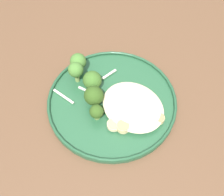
{
  "coord_description": "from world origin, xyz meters",
  "views": [
    {
      "loc": [
        -0.18,
        0.29,
        1.26
      ],
      "look_at": [
        0.05,
        0.05,
        0.76
      ],
      "focal_mm": 43.68,
      "sensor_mm": 36.0,
      "label": 1
    }
  ],
  "objects_px": {
    "seared_scallop_tilted_round": "(130,103)",
    "broccoli_floret_beside_noodles": "(94,96)",
    "dinner_plate": "(112,101)",
    "seared_scallop_right_edge": "(113,124)",
    "seared_scallop_half_hidden": "(159,119)",
    "broccoli_floret_right_tilted": "(76,70)",
    "broccoli_floret_near_rim": "(78,62)",
    "seared_scallop_left_edge": "(123,126)",
    "broccoli_floret_tall_stalk": "(97,112)",
    "broccoli_floret_split_head": "(92,80)"
  },
  "relations": [
    {
      "from": "broccoli_floret_tall_stalk",
      "to": "broccoli_floret_right_tilted",
      "type": "bearing_deg",
      "value": -20.19
    },
    {
      "from": "broccoli_floret_right_tilted",
      "to": "broccoli_floret_tall_stalk",
      "type": "distance_m",
      "value": 0.11
    },
    {
      "from": "broccoli_floret_tall_stalk",
      "to": "seared_scallop_half_hidden",
      "type": "bearing_deg",
      "value": -139.76
    },
    {
      "from": "broccoli_floret_near_rim",
      "to": "broccoli_floret_tall_stalk",
      "type": "xyz_separation_m",
      "value": [
        -0.12,
        0.06,
        -0.01
      ]
    },
    {
      "from": "seared_scallop_tilted_round",
      "to": "seared_scallop_left_edge",
      "type": "bearing_deg",
      "value": 119.17
    },
    {
      "from": "broccoli_floret_split_head",
      "to": "broccoli_floret_beside_noodles",
      "type": "height_order",
      "value": "broccoli_floret_split_head"
    },
    {
      "from": "broccoli_floret_beside_noodles",
      "to": "broccoli_floret_tall_stalk",
      "type": "bearing_deg",
      "value": 144.27
    },
    {
      "from": "seared_scallop_left_edge",
      "to": "broccoli_floret_near_rim",
      "type": "distance_m",
      "value": 0.19
    },
    {
      "from": "seared_scallop_left_edge",
      "to": "broccoli_floret_beside_noodles",
      "type": "height_order",
      "value": "broccoli_floret_beside_noodles"
    },
    {
      "from": "seared_scallop_tilted_round",
      "to": "seared_scallop_right_edge",
      "type": "xyz_separation_m",
      "value": [
        -0.01,
        0.06,
        -0.0
      ]
    },
    {
      "from": "seared_scallop_right_edge",
      "to": "broccoli_floret_near_rim",
      "type": "bearing_deg",
      "value": -17.78
    },
    {
      "from": "dinner_plate",
      "to": "seared_scallop_half_hidden",
      "type": "bearing_deg",
      "value": -164.23
    },
    {
      "from": "seared_scallop_right_edge",
      "to": "broccoli_floret_tall_stalk",
      "type": "xyz_separation_m",
      "value": [
        0.04,
        0.01,
        0.02
      ]
    },
    {
      "from": "broccoli_floret_beside_noodles",
      "to": "dinner_plate",
      "type": "bearing_deg",
      "value": -124.19
    },
    {
      "from": "dinner_plate",
      "to": "seared_scallop_half_hidden",
      "type": "relative_size",
      "value": 12.06
    },
    {
      "from": "seared_scallop_left_edge",
      "to": "broccoli_floret_beside_noodles",
      "type": "distance_m",
      "value": 0.09
    },
    {
      "from": "seared_scallop_half_hidden",
      "to": "seared_scallop_right_edge",
      "type": "height_order",
      "value": "seared_scallop_half_hidden"
    },
    {
      "from": "dinner_plate",
      "to": "broccoli_floret_beside_noodles",
      "type": "bearing_deg",
      "value": 55.81
    },
    {
      "from": "seared_scallop_half_hidden",
      "to": "broccoli_floret_right_tilted",
      "type": "xyz_separation_m",
      "value": [
        0.21,
        0.05,
        0.03
      ]
    },
    {
      "from": "seared_scallop_tilted_round",
      "to": "broccoli_floret_near_rim",
      "type": "distance_m",
      "value": 0.15
    },
    {
      "from": "broccoli_floret_tall_stalk",
      "to": "seared_scallop_tilted_round",
      "type": "bearing_deg",
      "value": -112.01
    },
    {
      "from": "seared_scallop_half_hidden",
      "to": "broccoli_floret_near_rim",
      "type": "relative_size",
      "value": 0.43
    },
    {
      "from": "dinner_plate",
      "to": "seared_scallop_right_edge",
      "type": "height_order",
      "value": "seared_scallop_right_edge"
    },
    {
      "from": "seared_scallop_right_edge",
      "to": "broccoli_floret_right_tilted",
      "type": "xyz_separation_m",
      "value": [
        0.14,
        -0.03,
        0.03
      ]
    },
    {
      "from": "seared_scallop_tilted_round",
      "to": "seared_scallop_half_hidden",
      "type": "height_order",
      "value": "same"
    },
    {
      "from": "broccoli_floret_right_tilted",
      "to": "seared_scallop_right_edge",
      "type": "bearing_deg",
      "value": 168.28
    },
    {
      "from": "seared_scallop_half_hidden",
      "to": "broccoli_floret_split_head",
      "type": "distance_m",
      "value": 0.17
    },
    {
      "from": "broccoli_floret_beside_noodles",
      "to": "seared_scallop_half_hidden",
      "type": "bearing_deg",
      "value": -154.06
    },
    {
      "from": "broccoli_floret_split_head",
      "to": "broccoli_floret_right_tilted",
      "type": "distance_m",
      "value": 0.05
    },
    {
      "from": "seared_scallop_tilted_round",
      "to": "seared_scallop_right_edge",
      "type": "height_order",
      "value": "seared_scallop_tilted_round"
    },
    {
      "from": "seared_scallop_half_hidden",
      "to": "broccoli_floret_near_rim",
      "type": "distance_m",
      "value": 0.22
    },
    {
      "from": "broccoli_floret_right_tilted",
      "to": "broccoli_floret_tall_stalk",
      "type": "height_order",
      "value": "broccoli_floret_right_tilted"
    },
    {
      "from": "seared_scallop_tilted_round",
      "to": "broccoli_floret_beside_noodles",
      "type": "relative_size",
      "value": 0.44
    },
    {
      "from": "broccoli_floret_split_head",
      "to": "broccoli_floret_tall_stalk",
      "type": "bearing_deg",
      "value": 142.44
    },
    {
      "from": "seared_scallop_half_hidden",
      "to": "seared_scallop_right_edge",
      "type": "distance_m",
      "value": 0.1
    },
    {
      "from": "dinner_plate",
      "to": "broccoli_floret_tall_stalk",
      "type": "bearing_deg",
      "value": 97.93
    },
    {
      "from": "seared_scallop_half_hidden",
      "to": "broccoli_floret_tall_stalk",
      "type": "height_order",
      "value": "broccoli_floret_tall_stalk"
    },
    {
      "from": "seared_scallop_half_hidden",
      "to": "broccoli_floret_beside_noodles",
      "type": "bearing_deg",
      "value": 25.94
    },
    {
      "from": "seared_scallop_half_hidden",
      "to": "broccoli_floret_tall_stalk",
      "type": "bearing_deg",
      "value": 40.24
    },
    {
      "from": "broccoli_floret_near_rim",
      "to": "broccoli_floret_beside_noodles",
      "type": "distance_m",
      "value": 0.1
    },
    {
      "from": "broccoli_floret_split_head",
      "to": "dinner_plate",
      "type": "bearing_deg",
      "value": -172.36
    },
    {
      "from": "seared_scallop_half_hidden",
      "to": "broccoli_floret_right_tilted",
      "type": "height_order",
      "value": "broccoli_floret_right_tilted"
    },
    {
      "from": "dinner_plate",
      "to": "broccoli_floret_tall_stalk",
      "type": "xyz_separation_m",
      "value": [
        -0.01,
        0.05,
        0.03
      ]
    },
    {
      "from": "broccoli_floret_near_rim",
      "to": "seared_scallop_tilted_round",
      "type": "bearing_deg",
      "value": -175.62
    },
    {
      "from": "seared_scallop_right_edge",
      "to": "broccoli_floret_right_tilted",
      "type": "relative_size",
      "value": 0.49
    },
    {
      "from": "broccoli_floret_right_tilted",
      "to": "seared_scallop_tilted_round",
      "type": "bearing_deg",
      "value": -166.13
    },
    {
      "from": "broccoli_floret_split_head",
      "to": "seared_scallop_half_hidden",
      "type": "bearing_deg",
      "value": -166.88
    },
    {
      "from": "seared_scallop_right_edge",
      "to": "broccoli_floret_beside_noodles",
      "type": "bearing_deg",
      "value": -10.48
    },
    {
      "from": "broccoli_floret_right_tilted",
      "to": "broccoli_floret_beside_noodles",
      "type": "bearing_deg",
      "value": 167.14
    },
    {
      "from": "seared_scallop_right_edge",
      "to": "broccoli_floret_split_head",
      "type": "distance_m",
      "value": 0.11
    }
  ]
}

